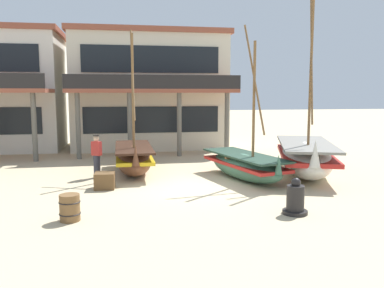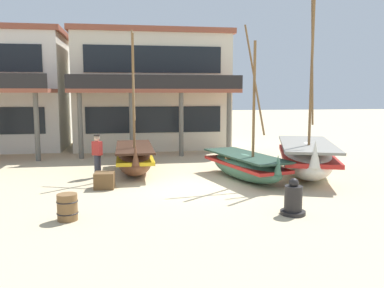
{
  "view_description": "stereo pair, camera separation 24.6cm",
  "coord_description": "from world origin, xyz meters",
  "px_view_note": "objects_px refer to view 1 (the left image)",
  "views": [
    {
      "loc": [
        -2.6,
        -13.61,
        3.3
      ],
      "look_at": [
        0.0,
        1.0,
        1.4
      ],
      "focal_mm": 37.62,
      "sensor_mm": 36.0,
      "label": 1
    },
    {
      "loc": [
        -2.36,
        -13.65,
        3.3
      ],
      "look_at": [
        0.0,
        1.0,
        1.4
      ],
      "focal_mm": 37.62,
      "sensor_mm": 36.0,
      "label": 2
    }
  ],
  "objects_px": {
    "fishing_boat_far_right": "(134,158)",
    "fisherman_by_hull": "(97,157)",
    "fishing_boat_near_left": "(245,165)",
    "wooden_barrel": "(70,208)",
    "cargo_crate": "(105,181)",
    "harbor_building_main": "(149,90)",
    "capstan_winch": "(295,200)",
    "fishing_boat_centre_large": "(306,157)"
  },
  "relations": [
    {
      "from": "wooden_barrel",
      "to": "fisherman_by_hull",
      "type": "bearing_deg",
      "value": 85.73
    },
    {
      "from": "fishing_boat_near_left",
      "to": "capstan_winch",
      "type": "bearing_deg",
      "value": -89.91
    },
    {
      "from": "fishing_boat_near_left",
      "to": "fisherman_by_hull",
      "type": "xyz_separation_m",
      "value": [
        -5.59,
        1.29,
        0.29
      ]
    },
    {
      "from": "fisherman_by_hull",
      "to": "cargo_crate",
      "type": "height_order",
      "value": "fisherman_by_hull"
    },
    {
      "from": "fishing_boat_centre_large",
      "to": "fisherman_by_hull",
      "type": "xyz_separation_m",
      "value": [
        -8.2,
        0.99,
        0.09
      ]
    },
    {
      "from": "fishing_boat_centre_large",
      "to": "harbor_building_main",
      "type": "distance_m",
      "value": 11.77
    },
    {
      "from": "fishing_boat_near_left",
      "to": "fishing_boat_far_right",
      "type": "distance_m",
      "value": 4.58
    },
    {
      "from": "cargo_crate",
      "to": "harbor_building_main",
      "type": "height_order",
      "value": "harbor_building_main"
    },
    {
      "from": "wooden_barrel",
      "to": "fishing_boat_centre_large",
      "type": "bearing_deg",
      "value": 26.81
    },
    {
      "from": "fishing_boat_far_right",
      "to": "fisherman_by_hull",
      "type": "bearing_deg",
      "value": -156.29
    },
    {
      "from": "fisherman_by_hull",
      "to": "wooden_barrel",
      "type": "distance_m",
      "value": 5.38
    },
    {
      "from": "cargo_crate",
      "to": "capstan_winch",
      "type": "bearing_deg",
      "value": -36.63
    },
    {
      "from": "fishing_boat_centre_large",
      "to": "harbor_building_main",
      "type": "xyz_separation_m",
      "value": [
        -5.54,
        10.02,
        2.71
      ]
    },
    {
      "from": "fishing_boat_centre_large",
      "to": "fishing_boat_far_right",
      "type": "distance_m",
      "value": 6.96
    },
    {
      "from": "fishing_boat_near_left",
      "to": "cargo_crate",
      "type": "relative_size",
      "value": 8.59
    },
    {
      "from": "fishing_boat_far_right",
      "to": "cargo_crate",
      "type": "bearing_deg",
      "value": -113.12
    },
    {
      "from": "fishing_boat_centre_large",
      "to": "wooden_barrel",
      "type": "bearing_deg",
      "value": -153.19
    },
    {
      "from": "fishing_boat_far_right",
      "to": "capstan_winch",
      "type": "relative_size",
      "value": 5.81
    },
    {
      "from": "fisherman_by_hull",
      "to": "harbor_building_main",
      "type": "relative_size",
      "value": 0.18
    },
    {
      "from": "fishing_boat_centre_large",
      "to": "wooden_barrel",
      "type": "xyz_separation_m",
      "value": [
        -8.6,
        -4.35,
        -0.39
      ]
    },
    {
      "from": "fishing_boat_far_right",
      "to": "fisherman_by_hull",
      "type": "height_order",
      "value": "fishing_boat_far_right"
    },
    {
      "from": "fishing_boat_far_right",
      "to": "capstan_winch",
      "type": "distance_m",
      "value": 7.66
    },
    {
      "from": "fishing_boat_far_right",
      "to": "fisherman_by_hull",
      "type": "distance_m",
      "value": 1.58
    },
    {
      "from": "fishing_boat_far_right",
      "to": "harbor_building_main",
      "type": "height_order",
      "value": "harbor_building_main"
    },
    {
      "from": "fisherman_by_hull",
      "to": "harbor_building_main",
      "type": "xyz_separation_m",
      "value": [
        2.67,
        9.03,
        2.61
      ]
    },
    {
      "from": "capstan_winch",
      "to": "wooden_barrel",
      "type": "height_order",
      "value": "capstan_winch"
    },
    {
      "from": "fishing_boat_centre_large",
      "to": "fishing_boat_far_right",
      "type": "relative_size",
      "value": 1.26
    },
    {
      "from": "fishing_boat_centre_large",
      "to": "fisherman_by_hull",
      "type": "height_order",
      "value": "fishing_boat_centre_large"
    },
    {
      "from": "cargo_crate",
      "to": "harbor_building_main",
      "type": "xyz_separation_m",
      "value": [
        2.31,
        10.93,
        3.17
      ]
    },
    {
      "from": "capstan_winch",
      "to": "cargo_crate",
      "type": "height_order",
      "value": "capstan_winch"
    },
    {
      "from": "fishing_boat_near_left",
      "to": "fishing_boat_centre_large",
      "type": "height_order",
      "value": "fishing_boat_centre_large"
    },
    {
      "from": "fishing_boat_near_left",
      "to": "wooden_barrel",
      "type": "bearing_deg",
      "value": -145.92
    },
    {
      "from": "wooden_barrel",
      "to": "fishing_boat_near_left",
      "type": "bearing_deg",
      "value": 34.08
    },
    {
      "from": "harbor_building_main",
      "to": "fisherman_by_hull",
      "type": "bearing_deg",
      "value": -106.47
    },
    {
      "from": "capstan_winch",
      "to": "cargo_crate",
      "type": "bearing_deg",
      "value": 143.37
    },
    {
      "from": "fishing_boat_near_left",
      "to": "harbor_building_main",
      "type": "relative_size",
      "value": 0.63
    },
    {
      "from": "fishing_boat_near_left",
      "to": "cargo_crate",
      "type": "bearing_deg",
      "value": -173.36
    },
    {
      "from": "fishing_boat_centre_large",
      "to": "harbor_building_main",
      "type": "height_order",
      "value": "fishing_boat_centre_large"
    },
    {
      "from": "fishing_boat_near_left",
      "to": "cargo_crate",
      "type": "distance_m",
      "value": 5.28
    },
    {
      "from": "wooden_barrel",
      "to": "cargo_crate",
      "type": "relative_size",
      "value": 1.04
    },
    {
      "from": "fishing_boat_near_left",
      "to": "fishing_boat_centre_large",
      "type": "relative_size",
      "value": 0.78
    },
    {
      "from": "fisherman_by_hull",
      "to": "capstan_winch",
      "type": "height_order",
      "value": "fisherman_by_hull"
    }
  ]
}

